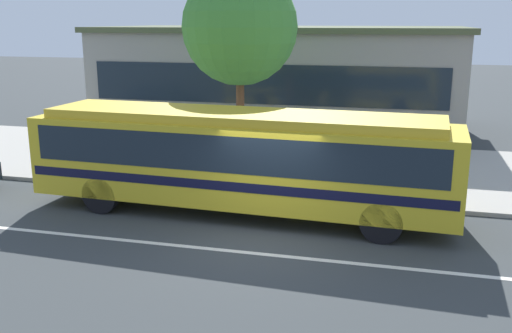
% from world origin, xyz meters
% --- Properties ---
extents(ground_plane, '(120.00, 120.00, 0.00)m').
position_xyz_m(ground_plane, '(0.00, 0.00, 0.00)').
color(ground_plane, '#363B3C').
extents(sidewalk_slab, '(60.00, 8.00, 0.12)m').
position_xyz_m(sidewalk_slab, '(0.00, 7.15, 0.06)').
color(sidewalk_slab, '#A39E94').
rests_on(sidewalk_slab, ground_plane).
extents(lane_stripe_center, '(56.00, 0.16, 0.01)m').
position_xyz_m(lane_stripe_center, '(0.00, -0.80, 0.00)').
color(lane_stripe_center, silver).
rests_on(lane_stripe_center, ground_plane).
extents(transit_bus, '(11.36, 2.91, 2.76)m').
position_xyz_m(transit_bus, '(-1.08, 1.80, 1.61)').
color(transit_bus, gold).
rests_on(transit_bus, ground_plane).
extents(pedestrian_waiting_near_sign, '(0.40, 0.40, 1.65)m').
position_xyz_m(pedestrian_waiting_near_sign, '(-2.53, 5.08, 1.08)').
color(pedestrian_waiting_near_sign, navy).
rests_on(pedestrian_waiting_near_sign, sidewalk_slab).
extents(pedestrian_walking_along_curb, '(0.47, 0.47, 1.64)m').
position_xyz_m(pedestrian_walking_along_curb, '(-3.36, 3.58, 1.07)').
color(pedestrian_walking_along_curb, slate).
rests_on(pedestrian_walking_along_curb, sidewalk_slab).
extents(pedestrian_standing_by_tree, '(0.37, 0.37, 1.66)m').
position_xyz_m(pedestrian_standing_by_tree, '(-0.95, 5.07, 1.09)').
color(pedestrian_standing_by_tree, '#78605F').
rests_on(pedestrian_standing_by_tree, sidewalk_slab).
extents(bus_stop_sign, '(0.16, 0.43, 2.39)m').
position_xyz_m(bus_stop_sign, '(4.08, 3.67, 1.65)').
color(bus_stop_sign, gray).
rests_on(bus_stop_sign, sidewalk_slab).
extents(street_tree_near_stop, '(3.87, 3.87, 6.66)m').
position_xyz_m(street_tree_near_stop, '(-2.42, 6.49, 4.84)').
color(street_tree_near_stop, brown).
rests_on(street_tree_near_stop, sidewalk_slab).
extents(station_building, '(16.65, 8.52, 4.77)m').
position_xyz_m(station_building, '(-2.75, 14.83, 2.40)').
color(station_building, gray).
rests_on(station_building, ground_plane).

